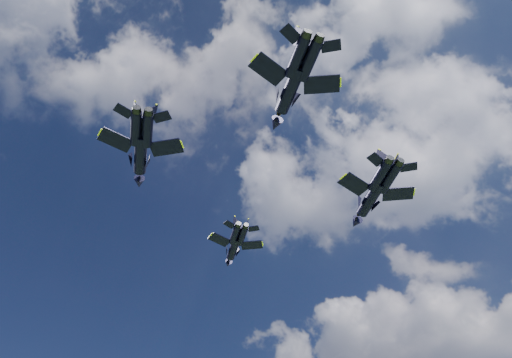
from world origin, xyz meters
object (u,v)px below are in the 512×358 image
object	(u,v)px
jet_left	(141,157)
jet_right	(369,200)
jet_slot	(289,93)
jet_lead	(233,249)

from	to	relation	value
jet_left	jet_right	xyz separation A→B (m)	(29.70, 24.27, -1.94)
jet_left	jet_right	bearing A→B (deg)	0.89
jet_left	jet_slot	distance (m)	26.25
jet_lead	jet_left	bearing A→B (deg)	-135.23
jet_slot	jet_left	bearing A→B (deg)	134.34
jet_lead	jet_right	xyz separation A→B (m)	(28.16, -3.41, -2.58)
jet_right	jet_slot	world-z (taller)	jet_slot
jet_right	jet_slot	distance (m)	24.89
jet_lead	jet_right	world-z (taller)	jet_lead
jet_lead	jet_right	size ratio (longest dim) A/B	0.81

